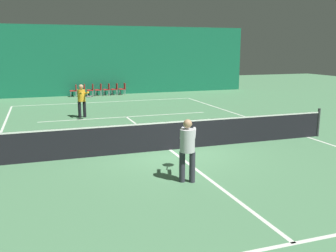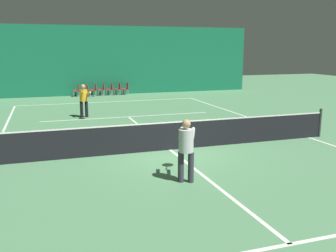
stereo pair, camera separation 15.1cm
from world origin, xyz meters
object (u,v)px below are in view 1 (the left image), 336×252
courtside_chair_3 (99,89)px  courtside_chair_4 (107,89)px  courtside_chair_5 (115,88)px  courtside_chair_6 (123,88)px  courtside_chair_0 (74,90)px  tennis_net (170,135)px  player_near (187,145)px  courtside_chair_2 (91,89)px  courtside_chair_1 (83,89)px  player_far (82,98)px

courtside_chair_3 → courtside_chair_4: 0.57m
courtside_chair_5 → courtside_chair_6: same height
courtside_chair_6 → courtside_chair_0: bearing=-90.0°
tennis_net → courtside_chair_0: bearing=96.2°
courtside_chair_4 → courtside_chair_6: bearing=90.0°
player_near → courtside_chair_2: size_ratio=1.90×
courtside_chair_5 → courtside_chair_3: bearing=-90.0°
courtside_chair_4 → courtside_chair_5: same height
player_near → courtside_chair_3: bearing=22.9°
courtside_chair_0 → courtside_chair_5: size_ratio=1.00×
tennis_net → courtside_chair_4: size_ratio=14.29×
player_near → courtside_chair_1: (-0.49, 18.16, -0.45)m
player_far → courtside_chair_3: size_ratio=1.90×
courtside_chair_1 → courtside_chair_6: 2.85m
courtside_chair_0 → courtside_chair_3: 1.71m
courtside_chair_2 → courtside_chair_6: (2.28, 0.00, 0.00)m
courtside_chair_1 → courtside_chair_2: 0.57m
courtside_chair_5 → courtside_chair_6: bearing=90.0°
courtside_chair_5 → tennis_net: bearing=-4.5°
player_near → courtside_chair_3: (0.65, 18.16, -0.45)m
player_near → courtside_chair_4: player_near is taller
courtside_chair_3 → courtside_chair_5: (1.14, 0.00, 0.00)m
player_near → player_far: 9.96m
courtside_chair_4 → courtside_chair_6: 1.14m
courtside_chair_0 → courtside_chair_5: same height
courtside_chair_0 → courtside_chair_6: same height
tennis_net → courtside_chair_6: tennis_net is taller
courtside_chair_5 → courtside_chair_6: (0.57, 0.00, 0.00)m
courtside_chair_2 → player_near: bearing=-0.3°
courtside_chair_2 → courtside_chair_3: size_ratio=1.00×
courtside_chair_6 → courtside_chair_2: bearing=-90.0°
courtside_chair_0 → courtside_chair_5: (2.85, 0.00, 0.00)m
courtside_chair_5 → courtside_chair_6: 0.57m
courtside_chair_2 → courtside_chair_6: 2.28m
courtside_chair_4 → courtside_chair_5: (0.57, 0.00, 0.00)m
player_far → courtside_chair_5: bearing=144.0°
tennis_net → courtside_chair_1: bearing=94.0°
tennis_net → courtside_chair_0: (-1.64, 15.21, -0.03)m
tennis_net → courtside_chair_3: 15.21m
tennis_net → courtside_chair_0: tennis_net is taller
courtside_chair_3 → courtside_chair_4: (0.57, 0.00, 0.00)m
courtside_chair_1 → courtside_chair_3: same height
player_far → courtside_chair_4: (2.67, 8.30, -0.45)m
player_near → player_far: player_far is taller
courtside_chair_4 → courtside_chair_6: same height
courtside_chair_3 → courtside_chair_6: bearing=90.0°
courtside_chair_4 → courtside_chair_2: bearing=-90.0°
courtside_chair_5 → courtside_chair_6: size_ratio=1.00×
tennis_net → player_far: 7.21m
player_near → courtside_chair_5: (1.79, 18.16, -0.45)m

